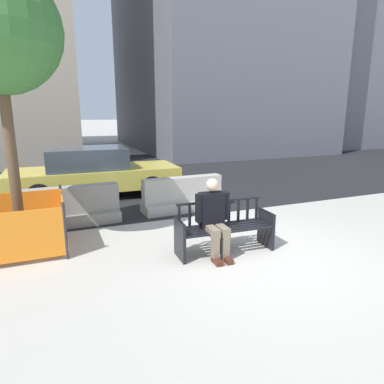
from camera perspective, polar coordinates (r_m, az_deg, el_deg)
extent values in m
plane|color=#B7B2A8|center=(5.95, 13.10, -10.86)|extent=(200.00, 200.00, 0.00)
cube|color=black|center=(13.69, -8.33, 3.07)|extent=(120.00, 12.00, 0.01)
cube|color=black|center=(5.71, -2.04, -7.97)|extent=(0.07, 0.51, 0.66)
cube|color=black|center=(6.37, 12.21, -5.98)|extent=(0.07, 0.51, 0.66)
cube|color=black|center=(6.03, 5.47, -7.92)|extent=(0.05, 0.33, 0.45)
cube|color=black|center=(5.76, 6.50, -6.61)|extent=(1.60, 0.14, 0.02)
cube|color=black|center=(5.86, 6.00, -6.25)|extent=(1.60, 0.14, 0.02)
cube|color=black|center=(5.96, 5.52, -5.91)|extent=(1.60, 0.14, 0.02)
cube|color=black|center=(6.05, 5.05, -5.58)|extent=(1.60, 0.14, 0.02)
cube|color=black|center=(6.15, 4.60, -5.25)|extent=(1.60, 0.14, 0.02)
cube|color=black|center=(6.04, 4.63, -1.52)|extent=(1.60, 0.10, 0.04)
cube|color=black|center=(5.84, -2.14, -4.15)|extent=(0.05, 0.03, 0.38)
cube|color=black|center=(5.90, -0.40, -3.97)|extent=(0.05, 0.03, 0.38)
cube|color=black|center=(5.96, 1.30, -3.79)|extent=(0.05, 0.03, 0.38)
cube|color=black|center=(6.03, 2.97, -3.61)|extent=(0.05, 0.03, 0.38)
cube|color=black|center=(6.10, 4.60, -3.43)|extent=(0.05, 0.03, 0.38)
cube|color=black|center=(6.18, 6.19, -3.25)|extent=(0.05, 0.03, 0.38)
cube|color=black|center=(6.26, 7.73, -3.07)|extent=(0.05, 0.03, 0.38)
cube|color=black|center=(6.35, 9.24, -2.90)|extent=(0.05, 0.03, 0.38)
cube|color=black|center=(6.44, 10.70, -2.72)|extent=(0.05, 0.03, 0.38)
cube|color=black|center=(5.59, -2.01, -5.03)|extent=(0.07, 0.46, 0.03)
cube|color=black|center=(6.26, 12.45, -3.31)|extent=(0.07, 0.46, 0.03)
cube|color=black|center=(5.82, 3.27, -2.78)|extent=(0.41, 0.26, 0.56)
sphere|color=beige|center=(5.70, 3.41, 1.22)|extent=(0.21, 0.21, 0.21)
cube|color=#7F705B|center=(5.69, 3.26, -6.45)|extent=(0.16, 0.45, 0.14)
cube|color=#7F705B|center=(5.76, 4.92, -6.23)|extent=(0.16, 0.45, 0.14)
cube|color=#7F705B|center=(5.64, 3.92, -9.43)|extent=(0.11, 0.11, 0.45)
cube|color=#7F705B|center=(5.71, 5.59, -9.17)|extent=(0.11, 0.11, 0.45)
cube|color=#4C2319|center=(5.65, 4.22, -11.46)|extent=(0.12, 0.26, 0.08)
cube|color=#4C2319|center=(5.72, 5.90, -11.17)|extent=(0.12, 0.26, 0.08)
cube|color=black|center=(5.70, 1.13, -2.71)|extent=(0.10, 0.12, 0.48)
cube|color=black|center=(5.88, 5.59, -2.25)|extent=(0.10, 0.12, 0.48)
cube|color=#ADA89E|center=(8.50, -1.56, -2.27)|extent=(2.02, 0.73, 0.24)
cube|color=#ADA89E|center=(8.40, -1.58, 0.49)|extent=(2.01, 0.35, 0.60)
cube|color=gray|center=(7.91, -19.25, -4.24)|extent=(2.03, 0.76, 0.24)
cube|color=gray|center=(7.79, -19.48, -1.29)|extent=(2.01, 0.38, 0.60)
cylinder|color=brown|center=(6.50, -27.69, 3.98)|extent=(0.18, 0.18, 3.04)
cylinder|color=#2D2D33|center=(6.00, -20.36, -6.13)|extent=(0.05, 0.05, 0.98)
cylinder|color=#2D2D33|center=(7.38, -20.84, -2.61)|extent=(0.05, 0.05, 0.98)
cube|color=orange|center=(6.03, -27.21, -6.70)|extent=(1.43, 0.03, 0.82)
cube|color=orange|center=(7.40, -26.38, -3.09)|extent=(1.43, 0.03, 0.82)
cube|color=orange|center=(6.69, -20.63, -4.19)|extent=(0.03, 1.43, 0.82)
cube|color=#DBC64C|center=(10.24, -15.86, 2.32)|extent=(4.75, 1.87, 0.56)
cube|color=#38424C|center=(10.14, -17.13, 5.42)|extent=(2.19, 1.59, 0.59)
cylinder|color=black|center=(11.29, -8.80, 2.52)|extent=(0.65, 0.24, 0.64)
cylinder|color=black|center=(9.72, -6.74, 0.84)|extent=(0.65, 0.24, 0.64)
cylinder|color=black|center=(11.07, -23.71, 1.33)|extent=(0.65, 0.24, 0.64)
cylinder|color=black|center=(9.46, -24.11, -0.59)|extent=(0.65, 0.24, 0.64)
cube|color=slate|center=(24.77, 3.21, 28.41)|extent=(10.19, 13.76, 17.73)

